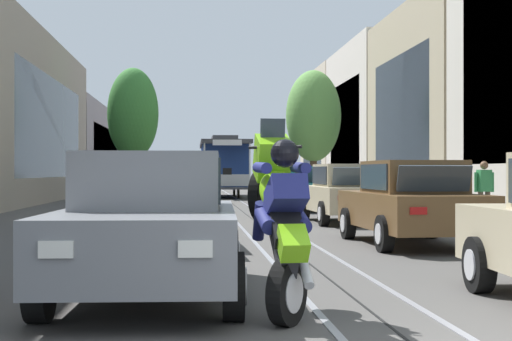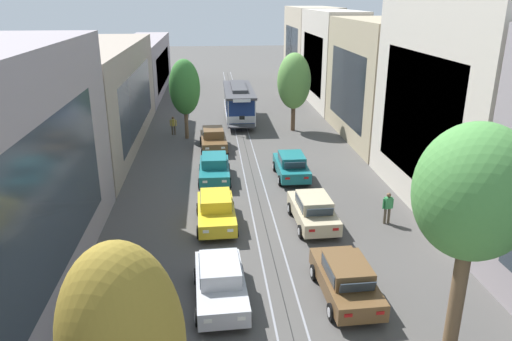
% 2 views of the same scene
% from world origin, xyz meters
% --- Properties ---
extents(ground_plane, '(167.16, 167.16, 0.00)m').
position_xyz_m(ground_plane, '(0.00, 26.75, 0.00)').
color(ground_plane, '#4C4947').
extents(trolley_track_rails, '(1.14, 74.86, 0.01)m').
position_xyz_m(trolley_track_rails, '(0.00, 31.43, 0.00)').
color(trolley_track_rails, gray).
rests_on(trolley_track_rails, ground).
extents(building_facade_right, '(5.73, 66.56, 10.92)m').
position_xyz_m(building_facade_right, '(10.64, 29.71, 4.97)').
color(building_facade_right, gray).
rests_on(building_facade_right, ground).
extents(parked_car_grey_near_left, '(2.11, 4.41, 1.58)m').
position_xyz_m(parked_car_grey_near_left, '(-2.20, 4.04, 0.80)').
color(parked_car_grey_near_left, slate).
rests_on(parked_car_grey_near_left, ground).
extents(parked_car_silver_second_left, '(2.12, 4.41, 1.58)m').
position_xyz_m(parked_car_silver_second_left, '(-2.37, 9.98, 0.80)').
color(parked_car_silver_second_left, '#B7B7BC').
rests_on(parked_car_silver_second_left, ground).
extents(parked_car_yellow_mid_left, '(2.07, 4.39, 1.58)m').
position_xyz_m(parked_car_yellow_mid_left, '(-2.43, 16.49, 0.80)').
color(parked_car_yellow_mid_left, gold).
rests_on(parked_car_yellow_mid_left, ground).
extents(parked_car_teal_fourth_left, '(2.02, 4.37, 1.58)m').
position_xyz_m(parked_car_teal_fourth_left, '(-2.44, 22.83, 0.80)').
color(parked_car_teal_fourth_left, '#196B70').
rests_on(parked_car_teal_fourth_left, ground).
extents(parked_car_brown_fifth_left, '(2.13, 4.42, 1.58)m').
position_xyz_m(parked_car_brown_fifth_left, '(-2.42, 29.41, 0.80)').
color(parked_car_brown_fifth_left, brown).
rests_on(parked_car_brown_fifth_left, ground).
extents(parked_car_brown_second_right, '(2.09, 4.40, 1.58)m').
position_xyz_m(parked_car_brown_second_right, '(2.35, 9.76, 0.80)').
color(parked_car_brown_second_right, brown).
rests_on(parked_car_brown_second_right, ground).
extents(parked_car_beige_mid_right, '(2.10, 4.40, 1.58)m').
position_xyz_m(parked_car_beige_mid_right, '(2.39, 16.06, 0.80)').
color(parked_car_beige_mid_right, '#C1B28E').
rests_on(parked_car_beige_mid_right, ground).
extents(parked_car_teal_fourth_right, '(2.01, 4.36, 1.58)m').
position_xyz_m(parked_car_teal_fourth_right, '(2.40, 22.85, 0.80)').
color(parked_car_teal_fourth_right, '#196B70').
rests_on(parked_car_teal_fourth_right, ground).
extents(street_tree_kerb_left_second, '(2.43, 2.00, 6.33)m').
position_xyz_m(street_tree_kerb_left_second, '(-4.54, 32.61, 4.12)').
color(street_tree_kerb_left_second, brown).
rests_on(street_tree_kerb_left_second, ground).
extents(street_tree_kerb_right_second, '(2.79, 2.78, 6.53)m').
position_xyz_m(street_tree_kerb_right_second, '(4.40, 34.28, 4.19)').
color(street_tree_kerb_right_second, brown).
rests_on(street_tree_kerb_right_second, ground).
extents(cable_car_trolley, '(2.58, 9.14, 3.28)m').
position_xyz_m(cable_car_trolley, '(-0.00, 38.27, 1.66)').
color(cable_car_trolley, navy).
rests_on(cable_car_trolley, ground).
extents(motorcycle_with_rider, '(0.52, 1.83, 1.90)m').
position_xyz_m(motorcycle_with_rider, '(-0.93, 2.72, 0.99)').
color(motorcycle_with_rider, black).
rests_on(motorcycle_with_rider, ground).
extents(pedestrian_on_left_pavement, '(0.55, 0.38, 1.56)m').
position_xyz_m(pedestrian_on_left_pavement, '(-5.68, 33.74, 0.88)').
color(pedestrian_on_left_pavement, '#4C4233').
rests_on(pedestrian_on_left_pavement, ground).
extents(pedestrian_on_right_pavement, '(0.55, 0.29, 1.66)m').
position_xyz_m(pedestrian_on_right_pavement, '(6.14, 15.85, 0.94)').
color(pedestrian_on_right_pavement, '#4C4233').
rests_on(pedestrian_on_right_pavement, ground).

